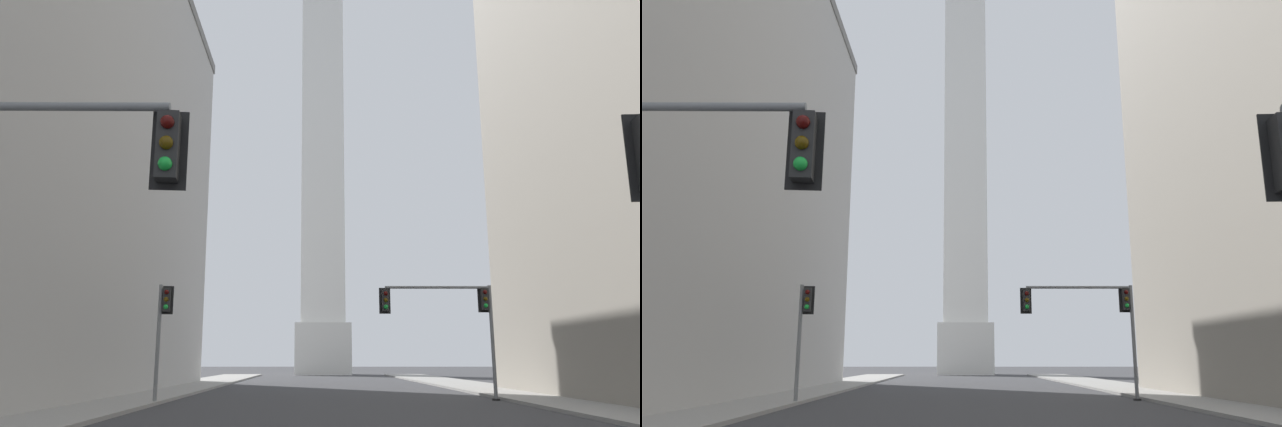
{
  "view_description": "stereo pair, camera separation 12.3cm",
  "coord_description": "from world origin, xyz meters",
  "views": [
    {
      "loc": [
        -1.19,
        -1.16,
        1.94
      ],
      "look_at": [
        -0.72,
        51.24,
        14.31
      ],
      "focal_mm": 35.0,
      "sensor_mm": 36.0,
      "label": 1
    },
    {
      "loc": [
        -1.07,
        -1.16,
        1.94
      ],
      "look_at": [
        -0.72,
        51.24,
        14.31
      ],
      "focal_mm": 35.0,
      "sensor_mm": 36.0,
      "label": 2
    }
  ],
  "objects": [
    {
      "name": "traffic_light_mid_left",
      "position": [
        -8.23,
        28.09,
        3.56
      ],
      "size": [
        0.76,
        0.52,
        5.39
      ],
      "color": "slate",
      "rests_on": "ground_plane"
    },
    {
      "name": "traffic_light_mid_right",
      "position": [
        5.86,
        30.8,
        4.37
      ],
      "size": [
        5.87,
        0.51,
        5.69
      ],
      "color": "slate",
      "rests_on": "ground_plane"
    },
    {
      "name": "sidewalk_left",
      "position": [
        -10.65,
        31.73,
        0.07
      ],
      "size": [
        5.0,
        105.76,
        0.15
      ],
      "primitive_type": "cube",
      "color": "gray",
      "rests_on": "ground_plane"
    },
    {
      "name": "obelisk",
      "position": [
        0.0,
        88.14,
        33.88
      ],
      "size": [
        7.7,
        7.7,
        71.11
      ],
      "color": "silver",
      "rests_on": "ground_plane"
    },
    {
      "name": "sidewalk_right",
      "position": [
        10.65,
        31.73,
        0.07
      ],
      "size": [
        5.0,
        105.76,
        0.15
      ],
      "primitive_type": "cube",
      "color": "gray",
      "rests_on": "ground_plane"
    }
  ]
}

